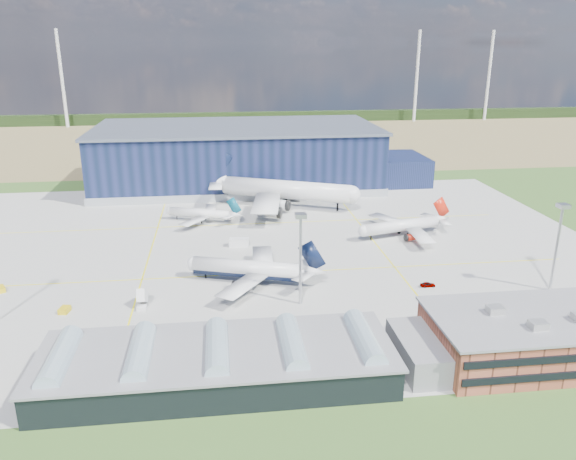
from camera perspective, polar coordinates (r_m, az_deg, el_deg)
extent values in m
plane|color=#2C521E|center=(164.20, -3.76, -3.13)|extent=(600.00, 600.00, 0.00)
cube|color=#A8A8A2|center=(173.52, -3.96, -1.92)|extent=(220.00, 160.00, 0.06)
cube|color=#FCF30D|center=(154.93, -3.52, -4.46)|extent=(180.00, 0.40, 0.02)
cube|color=#FCF30D|center=(197.10, -4.40, 0.61)|extent=(180.00, 0.40, 0.02)
cube|color=#FCF30D|center=(174.65, -13.84, -2.28)|extent=(0.40, 120.00, 0.02)
cube|color=#FCF30D|center=(179.92, 8.86, -1.33)|extent=(0.40, 120.00, 0.02)
cube|color=olive|center=(377.41, -5.88, 9.19)|extent=(600.00, 220.00, 0.01)
cube|color=black|center=(456.03, -6.18, 11.29)|extent=(600.00, 8.00, 8.00)
cylinder|color=silver|center=(457.03, -21.98, 14.03)|extent=(2.40, 2.40, 70.00)
cylinder|color=silver|center=(470.62, 12.95, 14.96)|extent=(2.40, 2.40, 70.00)
cylinder|color=silver|center=(494.05, 19.73, 14.52)|extent=(2.40, 2.40, 70.00)
cube|color=#0F1A35|center=(252.19, -5.18, 7.47)|extent=(120.00, 60.00, 25.00)
cube|color=#8F959C|center=(254.48, -5.11, 5.06)|extent=(121.00, 61.00, 3.20)
cube|color=#535B6A|center=(250.04, -5.27, 10.40)|extent=(122.00, 62.00, 1.20)
cube|color=#0F1A35|center=(261.15, 10.98, 6.13)|extent=(24.00, 30.00, 12.00)
cube|color=brown|center=(125.25, 24.57, -9.85)|extent=(45.00, 22.00, 9.00)
cube|color=slate|center=(123.22, 24.86, -7.92)|extent=(46.00, 23.00, 0.50)
cube|color=black|center=(134.37, 22.05, -8.27)|extent=(44.00, 0.40, 1.40)
cube|color=black|center=(132.91, 22.23, -6.92)|extent=(44.00, 0.40, 1.40)
cube|color=#B9B9B4|center=(119.58, 20.31, -7.63)|extent=(3.20, 2.60, 1.60)
cube|color=#B9B9B4|center=(116.55, 24.07, -8.83)|extent=(3.20, 2.60, 1.60)
cube|color=black|center=(108.85, -7.15, -13.51)|extent=(65.00, 22.00, 6.00)
cube|color=slate|center=(107.20, -7.22, -12.05)|extent=(66.00, 23.00, 0.50)
cube|color=slate|center=(115.39, 13.58, -11.92)|extent=(10.00, 18.00, 6.00)
cylinder|color=#9BB5C0|center=(111.11, -22.15, -12.11)|extent=(4.40, 18.00, 4.40)
cylinder|color=#9BB5C0|center=(108.22, -14.82, -12.14)|extent=(4.40, 18.00, 4.40)
cylinder|color=#9BB5C0|center=(107.09, -7.22, -11.96)|extent=(4.40, 18.00, 4.40)
cylinder|color=#9BB5C0|center=(107.79, 0.39, -11.58)|extent=(4.40, 18.00, 4.40)
cylinder|color=#9BB5C0|center=(110.27, 7.75, -11.03)|extent=(4.40, 18.00, 4.40)
cylinder|color=#ABACB2|center=(133.32, 1.26, -3.27)|extent=(0.70, 0.70, 22.00)
cube|color=#ABACB2|center=(129.50, 1.29, 1.46)|extent=(2.60, 2.60, 1.00)
cylinder|color=#ABACB2|center=(156.15, 25.59, -1.84)|extent=(0.70, 0.70, 22.00)
cube|color=#ABACB2|center=(152.90, 26.18, 2.20)|extent=(2.60, 2.60, 1.00)
cube|color=gold|center=(161.59, -27.18, -5.37)|extent=(3.31, 3.82, 1.36)
cube|color=gold|center=(143.34, -21.75, -7.56)|extent=(2.58, 3.39, 1.33)
cube|color=silver|center=(175.40, -4.99, -1.27)|extent=(6.31, 3.35, 2.63)
cube|color=silver|center=(203.41, 13.79, 0.85)|extent=(2.80, 3.38, 1.26)
cube|color=silver|center=(126.78, 3.15, -9.43)|extent=(5.02, 3.18, 2.23)
cube|color=silver|center=(140.90, -14.55, -6.83)|extent=(2.17, 4.97, 3.13)
imported|color=#99999E|center=(151.03, 14.02, -5.40)|extent=(3.91, 1.60, 1.33)
imported|color=#99999E|center=(120.54, -3.14, -11.27)|extent=(4.06, 2.61, 1.26)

